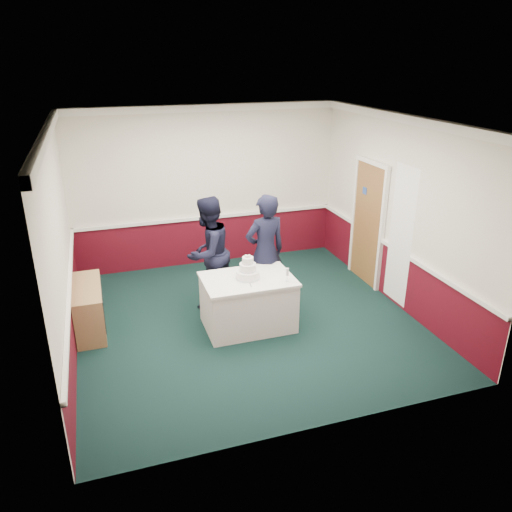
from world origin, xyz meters
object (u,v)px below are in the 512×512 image
object	(u,v)px
cake_knife	(250,284)
wedding_cake	(248,271)
sideboard	(89,308)
person_woman	(265,252)
champagne_flute	(287,273)
cake_table	(248,302)
person_man	(208,253)

from	to	relation	value
cake_knife	wedding_cake	bearing A→B (deg)	89.53
sideboard	person_woman	world-z (taller)	person_woman
champagne_flute	person_woman	bearing A→B (deg)	92.70
cake_table	wedding_cake	bearing A→B (deg)	90.00
cake_table	person_woman	xyz separation A→B (m)	(0.46, 0.56, 0.53)
cake_knife	person_man	bearing A→B (deg)	116.46
wedding_cake	champagne_flute	xyz separation A→B (m)	(0.50, -0.28, 0.03)
sideboard	cake_knife	xyz separation A→B (m)	(2.22, -0.84, 0.44)
person_man	cake_knife	bearing A→B (deg)	69.50
person_man	sideboard	bearing A→B (deg)	-31.75
sideboard	person_man	world-z (taller)	person_man
wedding_cake	person_woman	size ratio (longest dim) A/B	0.20
cake_table	cake_knife	distance (m)	0.44
cake_table	cake_knife	world-z (taller)	cake_knife
person_man	cake_table	bearing A→B (deg)	75.00
sideboard	cake_table	bearing A→B (deg)	-15.92
person_man	wedding_cake	bearing A→B (deg)	75.00
wedding_cake	person_man	distance (m)	0.96
wedding_cake	cake_knife	bearing A→B (deg)	-98.53
champagne_flute	sideboard	bearing A→B (deg)	161.47
sideboard	cake_table	world-z (taller)	cake_table
wedding_cake	cake_knife	distance (m)	0.23
cake_knife	person_man	distance (m)	1.14
cake_table	person_man	xyz separation A→B (m)	(-0.39, 0.87, 0.50)
person_man	person_woman	size ratio (longest dim) A/B	0.97
cake_table	cake_knife	size ratio (longest dim) A/B	6.00
person_woman	sideboard	bearing A→B (deg)	-10.12
cake_table	person_man	distance (m)	1.08
champagne_flute	cake_knife	bearing A→B (deg)	171.42
cake_table	person_woman	bearing A→B (deg)	50.68
cake_table	cake_knife	xyz separation A→B (m)	(-0.03, -0.20, 0.39)
wedding_cake	person_woman	distance (m)	0.73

